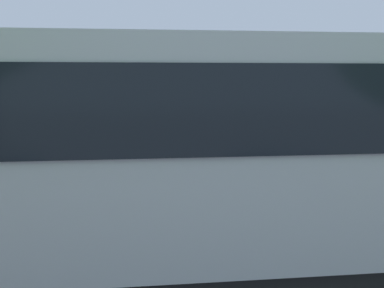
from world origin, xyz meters
TOP-DOWN VIEW (x-y plane):
  - ground_plane at (0.00, 0.00)m, footprint 80.00×80.00m
  - tour_bus at (1.97, 4.57)m, footprint 10.97×2.85m
  - spectator_far_left at (0.08, 1.42)m, footprint 0.58×0.37m
  - spectator_left at (1.39, 1.42)m, footprint 0.57×0.31m
  - spectator_centre at (2.45, 1.57)m, footprint 0.58×0.37m
  - spectator_right at (3.64, 1.42)m, footprint 0.57×0.32m
  - spectator_far_right at (4.91, 1.59)m, footprint 0.58×0.35m
  - parked_motorcycle_silver at (0.24, 1.90)m, footprint 2.04×0.66m
  - stunt_motorcycle at (0.89, -3.24)m, footprint 1.84×0.99m
  - traffic_cone at (-1.59, -2.52)m, footprint 0.34×0.34m
  - bay_line_b at (-2.27, -0.71)m, footprint 0.18×4.47m
  - bay_line_c at (0.57, -0.71)m, footprint 0.17×3.69m
  - bay_line_d at (3.41, -0.71)m, footprint 0.18×4.07m
  - bay_line_e at (6.25, -0.71)m, footprint 0.19×4.92m

SIDE VIEW (x-z plane):
  - ground_plane at x=0.00m, z-range 0.00..0.00m
  - bay_line_b at x=-2.27m, z-range 0.00..0.01m
  - bay_line_c at x=0.57m, z-range 0.00..0.01m
  - bay_line_d at x=3.41m, z-range 0.00..0.01m
  - bay_line_e at x=6.25m, z-range 0.00..0.01m
  - traffic_cone at x=-1.59m, z-range -0.01..0.62m
  - parked_motorcycle_silver at x=0.24m, z-range -0.01..0.97m
  - spectator_far_right at x=4.91m, z-range 0.15..1.83m
  - spectator_right at x=3.64m, z-range 0.16..1.90m
  - spectator_far_left at x=0.08m, z-range 0.17..1.91m
  - stunt_motorcycle at x=0.89m, z-range 0.13..1.95m
  - spectator_left at x=1.39m, z-range 0.18..1.97m
  - spectator_centre at x=2.45m, z-range 0.18..2.00m
  - tour_bus at x=1.97m, z-range 0.02..3.27m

